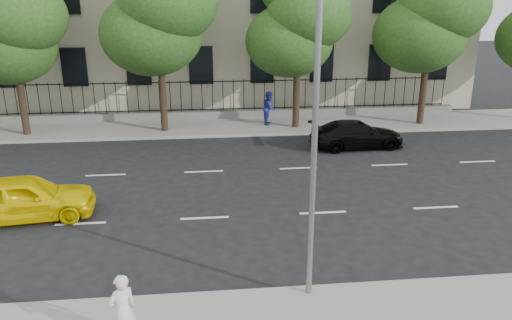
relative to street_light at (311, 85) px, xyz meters
The scene contains 13 objects.
ground 5.99m from the street_light, 144.73° to the left, with size 120.00×120.00×0.00m, color black.
far_sidewalk 16.75m from the street_light, 99.01° to the left, with size 60.00×4.00×0.15m, color gray.
lane_markings 8.67m from the street_light, 110.98° to the left, with size 49.60×4.62×0.01m, color silver, non-canonical shape.
iron_fence 18.21m from the street_light, 98.14° to the left, with size 30.00×0.50×2.20m.
street_light is the anchor object (origin of this frame).
tree_b 18.99m from the street_light, 127.15° to the left, with size 5.53×5.12×8.97m.
tree_c 15.82m from the street_light, 106.43° to the left, with size 5.89×5.50×9.80m.
tree_d 15.36m from the street_light, 80.48° to the left, with size 5.34×4.94×8.84m.
tree_e 17.92m from the street_light, 57.77° to the left, with size 5.71×5.31×9.46m.
yellow_taxi 10.58m from the street_light, 149.74° to the left, with size 1.76×4.39×1.49m, color #F9DC00.
black_sedan 13.18m from the street_light, 67.14° to the left, with size 1.82×4.48×1.30m, color black.
woman_near 6.24m from the street_light, 154.80° to the right, with size 0.59×0.39×1.63m, color white.
pedestrian_far 16.23m from the street_light, 85.82° to the left, with size 0.88×0.69×1.82m, color navy.
Camera 1 is at (0.12, -12.61, 7.15)m, focal length 35.00 mm.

